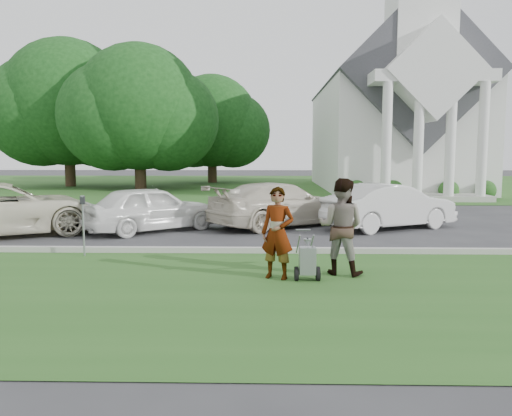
{
  "coord_description": "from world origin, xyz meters",
  "views": [
    {
      "loc": [
        0.61,
        -11.64,
        2.49
      ],
      "look_at": [
        0.34,
        0.0,
        1.2
      ],
      "focal_mm": 35.0,
      "sensor_mm": 36.0,
      "label": 1
    }
  ],
  "objects_px": {
    "tree_far": "(67,109)",
    "person_left": "(277,234)",
    "car_b": "(151,208)",
    "tree_left": "(139,113)",
    "parking_meter_near": "(83,218)",
    "striping_cart": "(307,261)",
    "car_c": "(280,204)",
    "car_d": "(389,206)",
    "person_right": "(341,227)",
    "car_a": "(4,209)",
    "tree_back": "(212,125)",
    "church": "(391,102)"
  },
  "relations": [
    {
      "from": "car_c",
      "to": "car_d",
      "type": "relative_size",
      "value": 1.14
    },
    {
      "from": "tree_left",
      "to": "parking_meter_near",
      "type": "height_order",
      "value": "tree_left"
    },
    {
      "from": "parking_meter_near",
      "to": "car_b",
      "type": "height_order",
      "value": "parking_meter_near"
    },
    {
      "from": "person_left",
      "to": "car_a",
      "type": "distance_m",
      "value": 9.57
    },
    {
      "from": "tree_far",
      "to": "person_left",
      "type": "bearing_deg",
      "value": -61.19
    },
    {
      "from": "car_b",
      "to": "car_c",
      "type": "distance_m",
      "value": 4.28
    },
    {
      "from": "person_right",
      "to": "car_a",
      "type": "distance_m",
      "value": 10.52
    },
    {
      "from": "car_a",
      "to": "striping_cart",
      "type": "bearing_deg",
      "value": -150.43
    },
    {
      "from": "tree_left",
      "to": "car_d",
      "type": "xyz_separation_m",
      "value": [
        12.63,
        -17.29,
        -4.37
      ]
    },
    {
      "from": "tree_far",
      "to": "striping_cart",
      "type": "relative_size",
      "value": 11.89
    },
    {
      "from": "tree_left",
      "to": "person_right",
      "type": "bearing_deg",
      "value": -66.75
    },
    {
      "from": "striping_cart",
      "to": "church",
      "type": "bearing_deg",
      "value": 70.91
    },
    {
      "from": "tree_left",
      "to": "tree_far",
      "type": "xyz_separation_m",
      "value": [
        -6.0,
        3.0,
        0.58
      ]
    },
    {
      "from": "striping_cart",
      "to": "parking_meter_near",
      "type": "bearing_deg",
      "value": 154.76
    },
    {
      "from": "tree_far",
      "to": "car_b",
      "type": "bearing_deg",
      "value": -62.51
    },
    {
      "from": "car_b",
      "to": "person_left",
      "type": "bearing_deg",
      "value": 174.38
    },
    {
      "from": "tree_far",
      "to": "striping_cart",
      "type": "distance_m",
      "value": 31.61
    },
    {
      "from": "striping_cart",
      "to": "tree_left",
      "type": "bearing_deg",
      "value": 109.02
    },
    {
      "from": "car_b",
      "to": "car_d",
      "type": "xyz_separation_m",
      "value": [
        7.7,
        0.71,
        0.01
      ]
    },
    {
      "from": "parking_meter_near",
      "to": "car_d",
      "type": "height_order",
      "value": "car_d"
    },
    {
      "from": "tree_back",
      "to": "parking_meter_near",
      "type": "distance_m",
      "value": 30.13
    },
    {
      "from": "tree_far",
      "to": "person_left",
      "type": "xyz_separation_m",
      "value": [
        14.82,
        -26.95,
        -4.78
      ]
    },
    {
      "from": "person_left",
      "to": "car_b",
      "type": "height_order",
      "value": "person_left"
    },
    {
      "from": "car_d",
      "to": "tree_left",
      "type": "bearing_deg",
      "value": 8.56
    },
    {
      "from": "striping_cart",
      "to": "parking_meter_near",
      "type": "distance_m",
      "value": 5.67
    },
    {
      "from": "tree_far",
      "to": "car_b",
      "type": "relative_size",
      "value": 2.71
    },
    {
      "from": "person_left",
      "to": "car_a",
      "type": "relative_size",
      "value": 0.31
    },
    {
      "from": "person_left",
      "to": "parking_meter_near",
      "type": "relative_size",
      "value": 1.23
    },
    {
      "from": "tree_far",
      "to": "car_a",
      "type": "bearing_deg",
      "value": -73.01
    },
    {
      "from": "tree_left",
      "to": "person_left",
      "type": "height_order",
      "value": "tree_left"
    },
    {
      "from": "car_a",
      "to": "tree_left",
      "type": "bearing_deg",
      "value": -27.53
    },
    {
      "from": "tree_back",
      "to": "person_left",
      "type": "xyz_separation_m",
      "value": [
        4.82,
        -31.95,
        -3.82
      ]
    },
    {
      "from": "person_right",
      "to": "car_c",
      "type": "distance_m",
      "value": 6.82
    },
    {
      "from": "tree_left",
      "to": "person_left",
      "type": "bearing_deg",
      "value": -69.79
    },
    {
      "from": "church",
      "to": "car_a",
      "type": "height_order",
      "value": "church"
    },
    {
      "from": "person_right",
      "to": "tree_left",
      "type": "bearing_deg",
      "value": -44.78
    },
    {
      "from": "church",
      "to": "person_right",
      "type": "height_order",
      "value": "church"
    },
    {
      "from": "tree_far",
      "to": "person_left",
      "type": "distance_m",
      "value": 31.13
    },
    {
      "from": "tree_left",
      "to": "person_right",
      "type": "distance_m",
      "value": 25.96
    },
    {
      "from": "car_a",
      "to": "person_left",
      "type": "bearing_deg",
      "value": -151.49
    },
    {
      "from": "church",
      "to": "car_b",
      "type": "relative_size",
      "value": 5.62
    },
    {
      "from": "tree_back",
      "to": "car_a",
      "type": "bearing_deg",
      "value": -97.02
    },
    {
      "from": "car_d",
      "to": "tree_back",
      "type": "bearing_deg",
      "value": -8.74
    },
    {
      "from": "tree_left",
      "to": "car_d",
      "type": "relative_size",
      "value": 2.35
    },
    {
      "from": "tree_back",
      "to": "tree_far",
      "type": "bearing_deg",
      "value": -153.44
    },
    {
      "from": "person_left",
      "to": "parking_meter_near",
      "type": "distance_m",
      "value": 5.05
    },
    {
      "from": "car_a",
      "to": "car_d",
      "type": "relative_size",
      "value": 1.28
    },
    {
      "from": "parking_meter_near",
      "to": "car_b",
      "type": "bearing_deg",
      "value": 79.43
    },
    {
      "from": "person_left",
      "to": "person_right",
      "type": "relative_size",
      "value": 0.92
    },
    {
      "from": "tree_left",
      "to": "person_right",
      "type": "xyz_separation_m",
      "value": [
        10.12,
        -23.55,
        -4.13
      ]
    }
  ]
}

